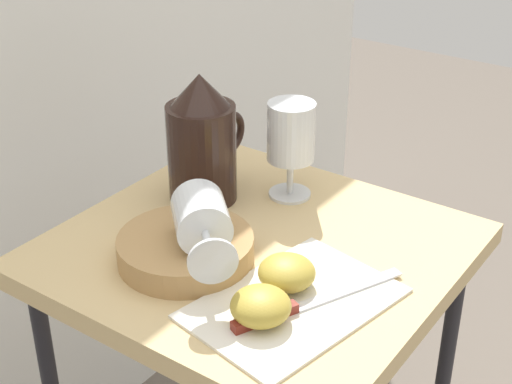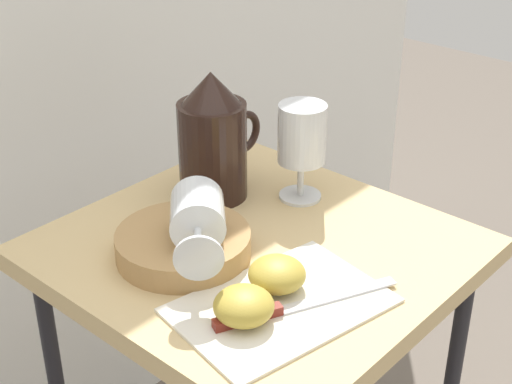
{
  "view_description": "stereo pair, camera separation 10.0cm",
  "coord_description": "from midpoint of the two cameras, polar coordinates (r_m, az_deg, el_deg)",
  "views": [
    {
      "loc": [
        -0.72,
        -0.51,
        1.26
      ],
      "look_at": [
        0.0,
        0.0,
        0.78
      ],
      "focal_mm": 53.56,
      "sensor_mm": 36.0,
      "label": 1
    },
    {
      "loc": [
        -0.66,
        -0.59,
        1.26
      ],
      "look_at": [
        0.0,
        0.0,
        0.78
      ],
      "focal_mm": 53.56,
      "sensor_mm": 36.0,
      "label": 2
    }
  ],
  "objects": [
    {
      "name": "table",
      "position": [
        1.08,
        -2.67,
        -7.28
      ],
      "size": [
        0.49,
        0.52,
        0.7
      ],
      "color": "tan",
      "rests_on": "ground_plane"
    },
    {
      "name": "linen_napkin",
      "position": [
        0.93,
        -0.29,
        -8.4
      ],
      "size": [
        0.28,
        0.21,
        0.0
      ],
      "primitive_type": "cube",
      "rotation": [
        0.0,
        0.0,
        -0.19
      ],
      "color": "silver",
      "rests_on": "table"
    },
    {
      "name": "basket_tray",
      "position": [
        1.01,
        -8.13,
        -4.32
      ],
      "size": [
        0.18,
        0.18,
        0.03
      ],
      "primitive_type": "cylinder",
      "color": "#AD8451",
      "rests_on": "table"
    },
    {
      "name": "pitcher",
      "position": [
        1.13,
        -6.57,
        3.12
      ],
      "size": [
        0.15,
        0.1,
        0.2
      ],
      "color": "black",
      "rests_on": "table"
    },
    {
      "name": "wine_glass_upright",
      "position": [
        1.12,
        0.07,
        4.05
      ],
      "size": [
        0.07,
        0.07,
        0.15
      ],
      "color": "silver",
      "rests_on": "table"
    },
    {
      "name": "wine_glass_tipped_near",
      "position": [
        0.96,
        -7.05,
        -2.15
      ],
      "size": [
        0.15,
        0.15,
        0.07
      ],
      "color": "silver",
      "rests_on": "basket_tray"
    },
    {
      "name": "apple_half_left",
      "position": [
        0.89,
        -2.91,
        -8.61
      ],
      "size": [
        0.07,
        0.07,
        0.04
      ],
      "primitive_type": "ellipsoid",
      "color": "#B29938",
      "rests_on": "linen_napkin"
    },
    {
      "name": "apple_half_right",
      "position": [
        0.94,
        -0.75,
        -6.13
      ],
      "size": [
        0.07,
        0.07,
        0.04
      ],
      "primitive_type": "ellipsoid",
      "color": "#B29938",
      "rests_on": "linen_napkin"
    },
    {
      "name": "knife",
      "position": [
        0.91,
        -0.25,
        -8.7
      ],
      "size": [
        0.22,
        0.11,
        0.01
      ],
      "color": "silver",
      "rests_on": "linen_napkin"
    }
  ]
}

